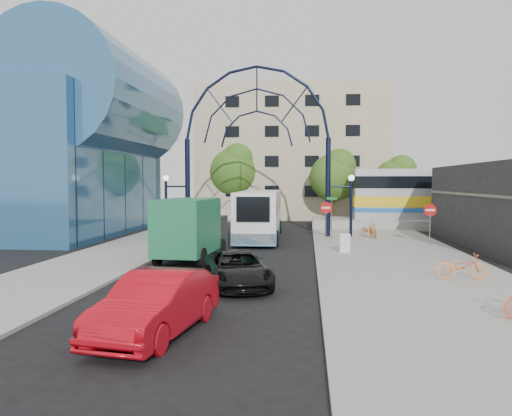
# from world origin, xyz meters

# --- Properties ---
(ground) EXTENTS (120.00, 120.00, 0.00)m
(ground) POSITION_xyz_m (0.00, 0.00, 0.00)
(ground) COLOR black
(ground) RESTS_ON ground
(sidewalk_east) EXTENTS (8.00, 56.00, 0.12)m
(sidewalk_east) POSITION_xyz_m (8.00, 4.00, 0.06)
(sidewalk_east) COLOR gray
(sidewalk_east) RESTS_ON ground
(plaza_west) EXTENTS (5.00, 50.00, 0.12)m
(plaza_west) POSITION_xyz_m (-6.50, 6.00, 0.06)
(plaza_west) COLOR gray
(plaza_west) RESTS_ON ground
(gateway_arch) EXTENTS (13.64, 0.44, 12.10)m
(gateway_arch) POSITION_xyz_m (0.00, 14.00, 8.56)
(gateway_arch) COLOR black
(gateway_arch) RESTS_ON ground
(stop_sign) EXTENTS (0.80, 0.07, 2.50)m
(stop_sign) POSITION_xyz_m (4.80, 12.00, 1.99)
(stop_sign) COLOR slate
(stop_sign) RESTS_ON sidewalk_east
(do_not_enter_sign) EXTENTS (0.76, 0.07, 2.48)m
(do_not_enter_sign) POSITION_xyz_m (11.00, 10.00, 1.98)
(do_not_enter_sign) COLOR slate
(do_not_enter_sign) RESTS_ON sidewalk_east
(street_name_sign) EXTENTS (0.70, 0.70, 2.80)m
(street_name_sign) POSITION_xyz_m (5.20, 12.60, 2.13)
(street_name_sign) COLOR slate
(street_name_sign) RESTS_ON sidewalk_east
(sandwich_board) EXTENTS (0.55, 0.61, 0.99)m
(sandwich_board) POSITION_xyz_m (5.60, 5.98, 0.74)
(sandwich_board) COLOR white
(sandwich_board) RESTS_ON sidewalk_east
(transit_hall) EXTENTS (16.50, 18.00, 14.50)m
(transit_hall) POSITION_xyz_m (-15.30, 15.00, 6.70)
(transit_hall) COLOR #2E608D
(transit_hall) RESTS_ON ground
(apartment_block) EXTENTS (20.00, 12.10, 14.00)m
(apartment_block) POSITION_xyz_m (2.00, 34.97, 7.00)
(apartment_block) COLOR tan
(apartment_block) RESTS_ON ground
(train_platform) EXTENTS (32.00, 5.00, 0.80)m
(train_platform) POSITION_xyz_m (20.00, 22.00, 0.40)
(train_platform) COLOR gray
(train_platform) RESTS_ON ground
(train_car) EXTENTS (25.10, 3.05, 4.20)m
(train_car) POSITION_xyz_m (20.00, 22.00, 2.90)
(train_car) COLOR #B7B7BC
(train_car) RESTS_ON train_platform
(tree_north_a) EXTENTS (4.48, 4.48, 7.00)m
(tree_north_a) POSITION_xyz_m (6.12, 25.93, 4.61)
(tree_north_a) COLOR #382314
(tree_north_a) RESTS_ON ground
(tree_north_b) EXTENTS (5.12, 5.12, 8.00)m
(tree_north_b) POSITION_xyz_m (-3.88, 29.93, 5.27)
(tree_north_b) COLOR #382314
(tree_north_b) RESTS_ON ground
(tree_north_c) EXTENTS (4.16, 4.16, 6.50)m
(tree_north_c) POSITION_xyz_m (12.12, 27.93, 4.28)
(tree_north_c) COLOR #382314
(tree_north_c) RESTS_ON ground
(city_bus) EXTENTS (3.13, 12.06, 3.29)m
(city_bus) POSITION_xyz_m (0.28, 13.31, 1.72)
(city_bus) COLOR white
(city_bus) RESTS_ON ground
(green_truck) EXTENTS (2.74, 6.30, 3.11)m
(green_truck) POSITION_xyz_m (-2.17, 3.27, 1.55)
(green_truck) COLOR black
(green_truck) RESTS_ON ground
(black_suv) EXTENTS (3.41, 5.16, 1.32)m
(black_suv) POSITION_xyz_m (0.97, -2.76, 0.66)
(black_suv) COLOR black
(black_suv) RESTS_ON ground
(red_sedan) EXTENTS (2.44, 5.09, 1.61)m
(red_sedan) POSITION_xyz_m (-0.26, -8.84, 0.81)
(red_sedan) COLOR #B40B16
(red_sedan) RESTS_ON ground
(bike_near_a) EXTENTS (1.21, 1.97, 0.98)m
(bike_near_a) POSITION_xyz_m (7.75, 13.94, 0.61)
(bike_near_a) COLOR orange
(bike_near_a) RESTS_ON sidewalk_east
(bike_near_b) EXTENTS (0.75, 1.75, 1.02)m
(bike_near_b) POSITION_xyz_m (8.03, 13.34, 0.63)
(bike_near_b) COLOR #CC6E28
(bike_near_b) RESTS_ON sidewalk_east
(bike_far_a) EXTENTS (1.93, 0.73, 1.00)m
(bike_far_a) POSITION_xyz_m (9.62, -1.03, 0.62)
(bike_far_a) COLOR orange
(bike_far_a) RESTS_ON sidewalk_east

